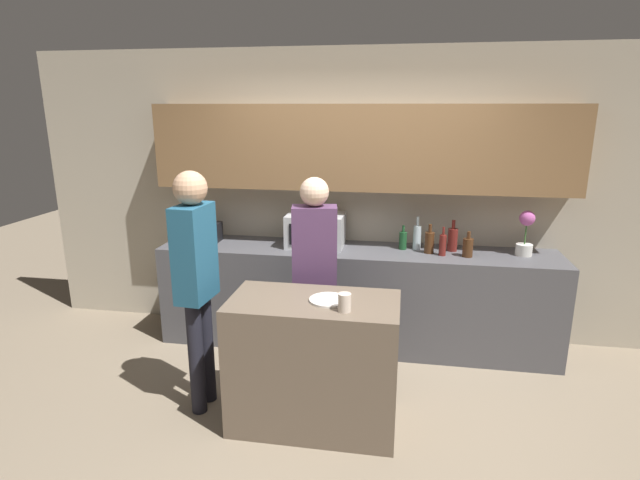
{
  "coord_description": "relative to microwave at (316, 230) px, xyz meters",
  "views": [
    {
      "loc": [
        0.4,
        -2.94,
        2.18
      ],
      "look_at": [
        -0.16,
        0.37,
        1.28
      ],
      "focal_mm": 28.0,
      "sensor_mm": 36.0,
      "label": 1
    }
  ],
  "objects": [
    {
      "name": "ground_plane",
      "position": [
        0.38,
        -1.45,
        -1.08
      ],
      "size": [
        14.0,
        14.0,
        0.0
      ],
      "primitive_type": "plane",
      "color": "#7F705B"
    },
    {
      "name": "back_wall",
      "position": [
        0.38,
        0.21,
        0.46
      ],
      "size": [
        6.4,
        0.4,
        2.7
      ],
      "color": "#B2A893",
      "rests_on": "ground_plane"
    },
    {
      "name": "back_counter",
      "position": [
        0.38,
        -0.06,
        -0.61
      ],
      "size": [
        3.6,
        0.62,
        0.93
      ],
      "color": "#4C4C51",
      "rests_on": "ground_plane"
    },
    {
      "name": "kitchen_island",
      "position": [
        0.22,
        -1.33,
        -0.61
      ],
      "size": [
        1.14,
        0.6,
        0.93
      ],
      "color": "brown",
      "rests_on": "ground_plane"
    },
    {
      "name": "microwave",
      "position": [
        0.0,
        0.0,
        0.0
      ],
      "size": [
        0.52,
        0.39,
        0.3
      ],
      "color": "#B7BABC",
      "rests_on": "back_counter"
    },
    {
      "name": "toaster",
      "position": [
        -1.06,
        0.0,
        -0.06
      ],
      "size": [
        0.26,
        0.16,
        0.18
      ],
      "color": "black",
      "rests_on": "back_counter"
    },
    {
      "name": "potted_plant",
      "position": [
        1.84,
        0.0,
        0.05
      ],
      "size": [
        0.14,
        0.14,
        0.39
      ],
      "color": "silver",
      "rests_on": "back_counter"
    },
    {
      "name": "bottle_0",
      "position": [
        0.8,
        0.02,
        -0.07
      ],
      "size": [
        0.07,
        0.07,
        0.22
      ],
      "color": "#194723",
      "rests_on": "back_counter"
    },
    {
      "name": "bottle_1",
      "position": [
        0.92,
        0.04,
        -0.03
      ],
      "size": [
        0.07,
        0.07,
        0.3
      ],
      "color": "silver",
      "rests_on": "back_counter"
    },
    {
      "name": "bottle_2",
      "position": [
        1.03,
        -0.06,
        -0.05
      ],
      "size": [
        0.08,
        0.08,
        0.26
      ],
      "color": "#472814",
      "rests_on": "back_counter"
    },
    {
      "name": "bottle_3",
      "position": [
        1.14,
        -0.12,
        -0.05
      ],
      "size": [
        0.06,
        0.06,
        0.25
      ],
      "color": "maroon",
      "rests_on": "back_counter"
    },
    {
      "name": "bottle_4",
      "position": [
        1.23,
        0.04,
        -0.04
      ],
      "size": [
        0.09,
        0.09,
        0.28
      ],
      "color": "maroon",
      "rests_on": "back_counter"
    },
    {
      "name": "bottle_5",
      "position": [
        1.35,
        -0.13,
        -0.06
      ],
      "size": [
        0.09,
        0.09,
        0.22
      ],
      "color": "#472814",
      "rests_on": "back_counter"
    },
    {
      "name": "plate_on_island",
      "position": [
        0.33,
        -1.33,
        -0.14
      ],
      "size": [
        0.26,
        0.26,
        0.01
      ],
      "color": "white",
      "rests_on": "kitchen_island"
    },
    {
      "name": "cup_0",
      "position": [
        0.45,
        -1.48,
        -0.09
      ],
      "size": [
        0.08,
        0.08,
        0.12
      ],
      "color": "beige",
      "rests_on": "kitchen_island"
    },
    {
      "name": "person_left",
      "position": [
        -0.63,
        -1.27,
        -0.01
      ],
      "size": [
        0.23,
        0.35,
        1.77
      ],
      "rotation": [
        0.0,
        0.0,
        -1.64
      ],
      "color": "black",
      "rests_on": "ground_plane"
    },
    {
      "name": "person_center",
      "position": [
        0.13,
        -0.77,
        -0.08
      ],
      "size": [
        0.37,
        0.24,
        1.67
      ],
      "rotation": [
        0.0,
        0.0,
        -2.97
      ],
      "color": "black",
      "rests_on": "ground_plane"
    }
  ]
}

